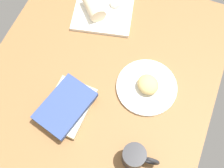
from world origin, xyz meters
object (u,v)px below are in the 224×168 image
(square_plate, at_px, (104,9))
(sauce_cup, at_px, (116,3))
(round_plate, at_px, (147,87))
(breakfast_wrap, at_px, (93,6))
(coffee_mug, at_px, (135,157))
(book_stack, at_px, (67,106))
(scone_pastry, at_px, (148,84))

(square_plate, bearing_deg, sauce_cup, -49.29)
(round_plate, relative_size, square_plate, 0.94)
(breakfast_wrap, distance_m, coffee_mug, 0.65)
(sauce_cup, height_order, breakfast_wrap, breakfast_wrap)
(book_stack, bearing_deg, square_plate, 5.62)
(round_plate, bearing_deg, scone_pastry, -118.23)
(round_plate, distance_m, breakfast_wrap, 0.42)
(round_plate, relative_size, sauce_cup, 4.90)
(breakfast_wrap, bearing_deg, square_plate, -3.60)
(scone_pastry, relative_size, sauce_cup, 1.78)
(round_plate, bearing_deg, sauce_cup, 38.38)
(sauce_cup, bearing_deg, book_stack, -179.60)
(scone_pastry, height_order, book_stack, scone_pastry)
(square_plate, relative_size, coffee_mug, 1.95)
(square_plate, bearing_deg, breakfast_wrap, 130.71)
(scone_pastry, height_order, breakfast_wrap, breakfast_wrap)
(book_stack, xyz_separation_m, coffee_mug, (-0.08, -0.30, 0.02))
(book_stack, relative_size, coffee_mug, 1.88)
(breakfast_wrap, bearing_deg, coffee_mug, -98.70)
(round_plate, xyz_separation_m, sauce_cup, (0.32, 0.25, 0.02))
(square_plate, relative_size, sauce_cup, 5.23)
(sauce_cup, xyz_separation_m, breakfast_wrap, (-0.07, 0.08, 0.02))
(square_plate, relative_size, breakfast_wrap, 2.04)
(book_stack, distance_m, coffee_mug, 0.31)
(round_plate, height_order, sauce_cup, sauce_cup)
(sauce_cup, xyz_separation_m, coffee_mug, (-0.59, -0.30, 0.02))
(scone_pastry, bearing_deg, coffee_mug, -170.65)
(scone_pastry, xyz_separation_m, sauce_cup, (0.32, 0.26, -0.01))
(round_plate, distance_m, book_stack, 0.32)
(book_stack, bearing_deg, coffee_mug, -105.73)
(square_plate, height_order, coffee_mug, coffee_mug)
(breakfast_wrap, bearing_deg, round_plate, -81.74)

